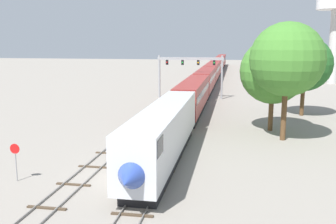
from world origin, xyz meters
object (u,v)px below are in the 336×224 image
signal_gantry (190,67)px  stop_sign (15,157)px  passenger_train (212,72)px  trackside_tree_mid (305,64)px  trackside_tree_right (287,60)px  trackside_tree_left (273,71)px

signal_gantry → stop_sign: signal_gantry is taller
passenger_train → signal_gantry: size_ratio=13.02×
stop_sign → trackside_tree_mid: 40.04m
signal_gantry → stop_sign: bearing=-99.9°
stop_sign → trackside_tree_right: (21.00, 15.97, 6.60)m
stop_sign → trackside_tree_right: bearing=37.3°
trackside_tree_right → trackside_tree_mid: bearing=73.7°
signal_gantry → trackside_tree_right: (13.25, -28.36, 2.70)m
passenger_train → stop_sign: (-10.00, -74.57, -0.74)m
stop_sign → trackside_tree_mid: trackside_tree_mid is taller
signal_gantry → trackside_tree_right: bearing=-65.0°
stop_sign → trackside_tree_left: bearing=45.2°
trackside_tree_mid → trackside_tree_right: size_ratio=0.89×
passenger_train → signal_gantry: (-2.25, -30.24, 3.16)m
signal_gantry → trackside_tree_mid: size_ratio=1.10×
passenger_train → trackside_tree_mid: 46.79m
trackside_tree_left → passenger_train: bearing=100.5°
stop_sign → trackside_tree_right: 27.20m
passenger_train → trackside_tree_right: bearing=-79.4°
signal_gantry → passenger_train: bearing=85.7°
signal_gantry → trackside_tree_left: bearing=-62.9°
stop_sign → trackside_tree_right: size_ratio=0.23×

